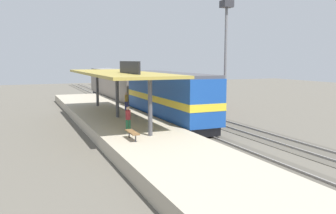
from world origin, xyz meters
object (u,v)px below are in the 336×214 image
Objects in this scene: locomotive at (168,97)px; passenger_carriage_single at (116,85)px; freight_car at (173,92)px; light_mast at (226,33)px; person_waiting at (128,118)px; platform_bench at (132,132)px; person_walking at (126,100)px.

locomotive is 18.00m from passenger_carriage_single.
freight_car is 1.03× the size of light_mast.
person_waiting is at bearing -145.16° from light_mast.
light_mast is at bearing 34.84° from person_waiting.
locomotive reaches higher than platform_bench.
passenger_carriage_single is at bearing 90.00° from locomotive.
passenger_carriage_single is at bearing 77.07° from person_waiting.
person_walking is at bearing 74.25° from person_waiting.
light_mast is at bearing -4.08° from person_walking.
platform_bench is 0.15× the size of light_mast.
light_mast reaches higher than person_walking.
light_mast reaches higher than freight_car.
locomotive is at bearing 48.21° from person_waiting.
freight_car reaches higher than person_walking.
light_mast is 6.84× the size of person_walking.
platform_bench is at bearing -125.08° from locomotive.
light_mast is (3.20, -6.28, 6.43)m from freight_car.
platform_bench is at bearing -102.74° from passenger_carriage_single.
light_mast is 17.55m from person_waiting.
passenger_carriage_single is at bearing 77.26° from platform_bench.
passenger_carriage_single is 9.80m from freight_car.
locomotive reaches higher than passenger_carriage_single.
light_mast is (7.80, -14.92, 6.08)m from passenger_carriage_single.
light_mast is 12.42m from person_walking.
freight_car is (4.60, 9.36, -0.44)m from locomotive.
locomotive is 0.72× the size of passenger_carriage_single.
platform_bench is 2.42m from person_waiting.
locomotive is 8.36m from person_waiting.
freight_car is at bearing 63.82° from locomotive.
platform_bench is 0.99× the size of person_waiting.
person_walking is at bearing -142.97° from freight_car.
person_walking is (-10.53, 0.75, -6.54)m from light_mast.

